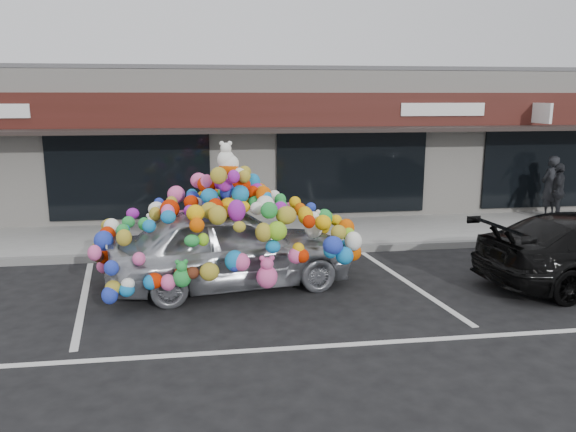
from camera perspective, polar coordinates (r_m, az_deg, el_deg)
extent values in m
plane|color=black|center=(10.30, -2.43, -7.89)|extent=(90.00, 90.00, 0.00)
cube|color=silver|center=(18.21, -5.17, 7.61)|extent=(24.00, 6.00, 4.20)
cube|color=#59595B|center=(18.17, -5.30, 14.39)|extent=(24.00, 6.00, 0.12)
cube|color=#39150F|center=(15.09, -4.62, 10.68)|extent=(24.00, 0.18, 0.90)
cube|color=black|center=(14.59, -4.46, 8.67)|extent=(24.00, 1.20, 0.10)
cube|color=white|center=(17.21, 24.32, 9.51)|extent=(0.08, 0.95, 0.55)
cube|color=white|center=(16.26, 15.47, 10.39)|extent=(2.40, 0.04, 0.35)
cube|color=black|center=(15.39, -15.77, 3.94)|extent=(4.20, 0.12, 2.30)
cube|color=black|center=(15.74, 6.47, 4.50)|extent=(4.20, 0.12, 2.30)
cube|color=black|center=(18.20, 25.15, 4.45)|extent=(4.20, 0.12, 2.30)
cube|color=gray|center=(14.10, -4.05, -2.06)|extent=(26.00, 3.00, 0.15)
cube|color=slate|center=(12.65, -3.56, -3.71)|extent=(26.00, 0.18, 0.16)
cube|color=silver|center=(10.69, -20.04, -7.86)|extent=(0.73, 4.37, 0.01)
cube|color=silver|center=(11.09, 12.11, -6.65)|extent=(0.73, 4.37, 0.01)
cube|color=silver|center=(8.65, 12.79, -12.22)|extent=(14.00, 0.12, 0.01)
imported|color=gray|center=(10.52, -5.90, -3.14)|extent=(2.51, 4.73, 1.53)
ellipsoid|color=#DF3D06|center=(10.25, -6.07, 4.11)|extent=(1.64, 2.08, 1.15)
sphere|color=#E7B400|center=(10.46, 2.73, -1.28)|extent=(0.34, 0.34, 0.34)
sphere|color=blue|center=(9.68, -2.07, -5.78)|extent=(0.36, 0.36, 0.36)
sphere|color=green|center=(11.51, -10.07, -2.78)|extent=(0.30, 0.30, 0.30)
sphere|color=#FF5DCC|center=(10.19, -6.13, 7.03)|extent=(0.32, 0.32, 0.32)
sphere|color=#FF540B|center=(10.57, -13.29, -1.40)|extent=(0.30, 0.30, 0.30)
imported|color=black|center=(17.53, 25.04, 2.76)|extent=(0.75, 0.65, 1.72)
imported|color=#272429|center=(17.08, 25.72, 2.24)|extent=(0.98, 0.85, 1.58)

